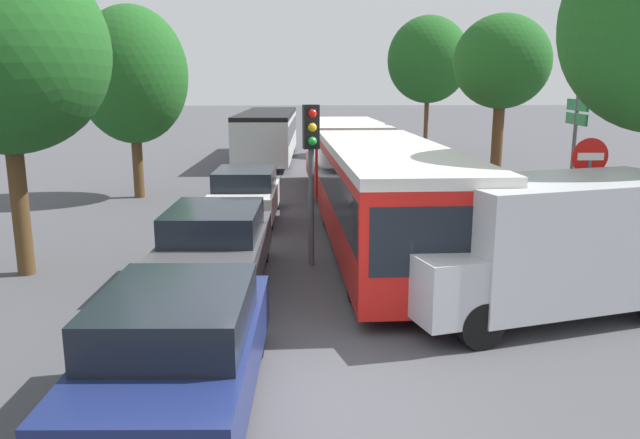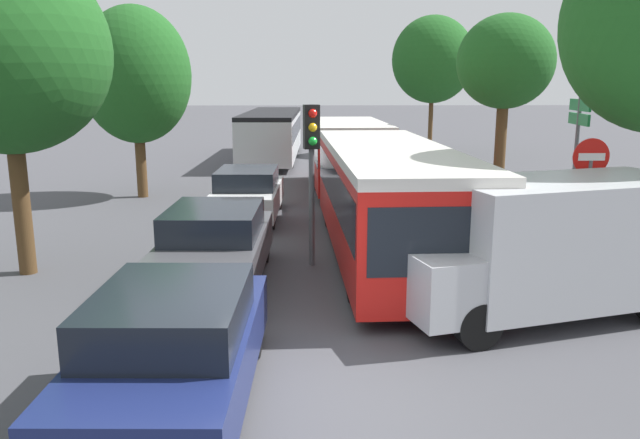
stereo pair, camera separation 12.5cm
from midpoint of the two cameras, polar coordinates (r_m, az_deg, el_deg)
name	(u,v)px [view 1 (the left image)]	position (r m, az deg, el deg)	size (l,w,h in m)	color
ground_plane	(318,402)	(8.00, -0.62, -16.32)	(200.00, 200.00, 0.00)	#47474C
articulated_bus	(365,171)	(17.47, 3.93, 4.46)	(3.06, 16.74, 2.48)	red
city_bus_rear	(268,132)	(31.91, -4.87, 7.99)	(2.79, 11.24, 2.41)	silver
queued_car_navy	(178,348)	(7.76, -13.28, -11.36)	(1.95, 4.37, 1.50)	navy
queued_car_graphite	(216,245)	(12.26, -9.80, -2.28)	(1.98, 4.42, 1.52)	#47474C
queued_car_white	(246,194)	(17.94, -7.00, 2.36)	(1.89, 4.22, 1.45)	white
white_van	(554,243)	(11.00, 20.27, -2.06)	(5.34, 3.24, 2.31)	#B7BABF
traffic_light	(311,149)	(12.96, -1.09, 6.47)	(0.36, 0.38, 3.40)	#56595E
no_entry_sign	(587,187)	(13.00, 22.98, 2.73)	(0.70, 0.08, 2.82)	#56595E
direction_sign_post	(575,135)	(16.83, 22.08, 7.13)	(0.18, 1.40, 3.60)	#56595E
tree_left_far	(132,75)	(21.89, -16.95, 12.49)	(3.62, 3.62, 6.31)	#51381E
tree_right_mid	(502,63)	(22.26, 16.14, 13.60)	(3.22, 3.22, 6.08)	#51381E
tree_right_far	(429,62)	(34.80, 9.81, 14.01)	(4.34, 4.34, 7.31)	#51381E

